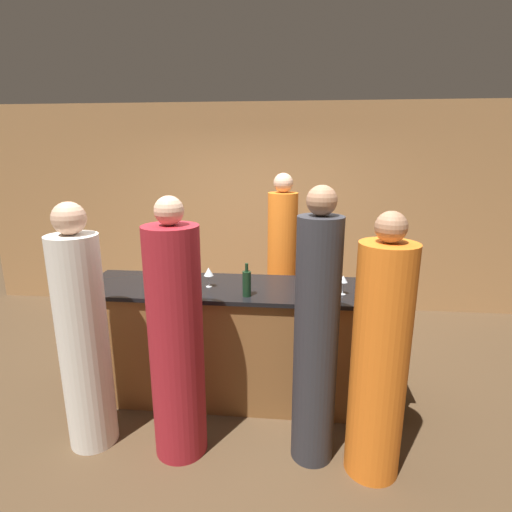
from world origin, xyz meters
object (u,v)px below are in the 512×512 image
bartender (282,272)px  guest_2 (83,338)px  guest_0 (316,339)px  guest_1 (176,342)px  wine_bottle_0 (247,283)px  guest_3 (379,360)px

bartender → guest_2: bearing=49.0°
guest_2 → guest_0: bearing=0.5°
guest_0 → guest_1: bearing=-178.0°
guest_1 → guest_2: (-0.70, 0.02, -0.02)m
guest_1 → wine_bottle_0: 0.73m
bartender → guest_0: size_ratio=0.99×
guest_2 → wine_bottle_0: guest_2 is taller
guest_1 → wine_bottle_0: (0.44, 0.52, 0.27)m
guest_3 → guest_2: bearing=177.9°
bartender → guest_2: 2.10m
bartender → guest_1: (-0.68, -1.61, -0.05)m
guest_0 → guest_3: bearing=-12.4°
guest_0 → guest_3: guest_0 is taller
guest_3 → guest_0: bearing=167.6°
guest_0 → wine_bottle_0: (-0.54, 0.48, 0.22)m
wine_bottle_0 → guest_2: bearing=-156.4°
guest_1 → wine_bottle_0: bearing=49.7°
guest_2 → guest_3: size_ratio=1.01×
guest_1 → wine_bottle_0: guest_1 is taller
bartender → guest_0: guest_0 is taller
guest_0 → guest_2: size_ratio=1.07×
guest_1 → guest_0: bearing=2.0°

